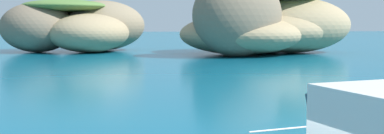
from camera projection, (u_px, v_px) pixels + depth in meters
The scene contains 2 objects.
islet_large at pixel (264, 25), 63.93m from camera, with size 25.48×26.08×9.94m.
islet_small at pixel (80, 27), 68.50m from camera, with size 21.75×19.18×7.33m.
Camera 1 is at (-2.25, -7.79, 4.21)m, focal length 45.41 mm.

